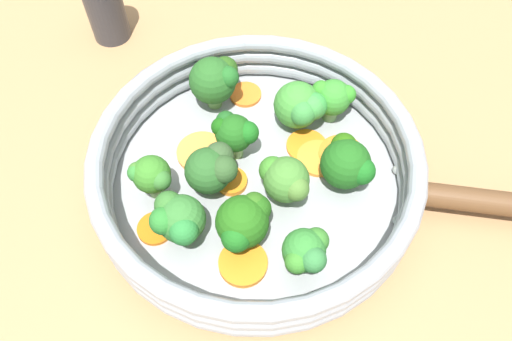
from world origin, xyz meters
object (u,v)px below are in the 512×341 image
broccoli_floret_0 (285,179)px  broccoli_floret_1 (151,175)px  carrot_slice_6 (232,181)px  broccoli_floret_6 (244,221)px  carrot_slice_5 (246,94)px  carrot_slice_3 (201,152)px  carrot_slice_2 (243,263)px  broccoli_floret_5 (215,80)px  broccoli_floret_2 (333,97)px  broccoli_floret_9 (301,106)px  broccoli_floret_8 (306,252)px  broccoli_floret_10 (178,219)px  carrot_slice_7 (318,158)px  carrot_slice_0 (341,155)px  broccoli_floret_3 (347,163)px  broccoli_floret_7 (213,169)px  broccoli_floret_4 (234,133)px  carrot_slice_1 (307,146)px  carrot_slice_4 (155,228)px  skillet (256,183)px

broccoli_floret_0 → broccoli_floret_1: size_ratio=1.06×
carrot_slice_6 → broccoli_floret_6: size_ratio=0.55×
carrot_slice_5 → carrot_slice_3: bearing=-11.5°
carrot_slice_2 → broccoli_floret_0: 0.08m
broccoli_floret_5 → broccoli_floret_2: bearing=98.9°
broccoli_floret_1 → broccoli_floret_9: 0.15m
broccoli_floret_8 → broccoli_floret_10: same height
carrot_slice_7 → broccoli_floret_5: size_ratio=0.71×
broccoli_floret_5 → carrot_slice_0: bearing=79.0°
broccoli_floret_3 → broccoli_floret_8: size_ratio=1.07×
carrot_slice_3 → carrot_slice_6: size_ratio=1.63×
broccoli_floret_0 → broccoli_floret_7: bearing=-80.9°
broccoli_floret_10 → broccoli_floret_0: bearing=130.6°
carrot_slice_7 → broccoli_floret_4: 0.08m
carrot_slice_1 → carrot_slice_2: (0.13, -0.02, 0.00)m
broccoli_floret_4 → broccoli_floret_3: bearing=89.8°
broccoli_floret_3 → broccoli_floret_7: size_ratio=0.99×
carrot_slice_4 → carrot_slice_7: bearing=134.7°
carrot_slice_4 → carrot_slice_7: same height
carrot_slice_7 → broccoli_floret_4: broccoli_floret_4 is taller
carrot_slice_6 → broccoli_floret_9: 0.10m
carrot_slice_2 → broccoli_floret_3: 0.12m
broccoli_floret_2 → broccoli_floret_1: bearing=-43.6°
broccoli_floret_3 → broccoli_floret_6: bearing=-39.4°
broccoli_floret_6 → broccoli_floret_4: bearing=-155.9°
carrot_slice_7 → carrot_slice_5: bearing=-121.2°
carrot_slice_6 → broccoli_floret_8: broccoli_floret_8 is taller
broccoli_floret_0 → broccoli_floret_8: size_ratio=1.05×
carrot_slice_7 → skillet: bearing=-51.1°
broccoli_floret_3 → broccoli_floret_4: 0.10m
carrot_slice_1 → broccoli_floret_3: size_ratio=0.76×
skillet → carrot_slice_2: (0.08, 0.02, 0.01)m
carrot_slice_2 → carrot_slice_3: bearing=-142.1°
broccoli_floret_2 → carrot_slice_4: bearing=-34.1°
broccoli_floret_0 → broccoli_floret_3: 0.06m
broccoli_floret_0 → broccoli_floret_2: bearing=170.3°
carrot_slice_1 → broccoli_floret_0: size_ratio=0.78×
broccoli_floret_1 → broccoli_floret_6: size_ratio=0.90×
skillet → carrot_slice_7: bearing=128.9°
carrot_slice_5 → broccoli_floret_4: bearing=10.8°
carrot_slice_4 → broccoli_floret_1: (-0.03, -0.01, 0.03)m
broccoli_floret_3 → carrot_slice_4: bearing=-55.6°
carrot_slice_5 → broccoli_floret_3: bearing=58.6°
carrot_slice_4 → carrot_slice_7: 0.16m
broccoli_floret_3 → broccoli_floret_8: bearing=-8.0°
carrot_slice_7 → broccoli_floret_1: broccoli_floret_1 is taller
broccoli_floret_7 → broccoli_floret_9: (-0.09, 0.05, -0.00)m
carrot_slice_1 → broccoli_floret_2: broccoli_floret_2 is taller
broccoli_floret_0 → broccoli_floret_1: (0.03, -0.11, -0.00)m
broccoli_floret_8 → broccoli_floret_9: bearing=-163.7°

